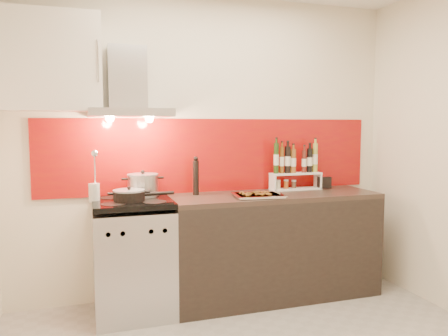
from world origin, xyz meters
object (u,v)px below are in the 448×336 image
object	(u,v)px
pepper_mill	(196,176)
stock_pot	(143,185)
saute_pan	(130,195)
counter	(274,245)
range_stove	(133,259)
baking_tray	(258,195)

from	to	relation	value
pepper_mill	stock_pot	bearing A→B (deg)	179.31
saute_pan	counter	bearing A→B (deg)	2.68
saute_pan	pepper_mill	size ratio (longest dim) A/B	1.44
counter	stock_pot	distance (m)	1.24
stock_pot	saute_pan	bearing A→B (deg)	-121.09
saute_pan	pepper_mill	xyz separation A→B (m)	(0.56, 0.20, 0.10)
range_stove	baking_tray	size ratio (longest dim) A/B	2.12
saute_pan	baking_tray	world-z (taller)	saute_pan
range_stove	stock_pot	world-z (taller)	stock_pot
baking_tray	range_stove	bearing A→B (deg)	173.59
range_stove	counter	distance (m)	1.20
baking_tray	pepper_mill	bearing A→B (deg)	150.47
counter	pepper_mill	bearing A→B (deg)	167.80
pepper_mill	baking_tray	bearing A→B (deg)	-29.53
range_stove	counter	bearing A→B (deg)	0.23
stock_pot	saute_pan	size ratio (longest dim) A/B	0.53
baking_tray	stock_pot	bearing A→B (deg)	163.61
baking_tray	counter	bearing A→B (deg)	30.65
stock_pot	baking_tray	distance (m)	0.94
range_stove	stock_pot	xyz separation A→B (m)	(0.10, 0.15, 0.56)
stock_pot	range_stove	bearing A→B (deg)	-124.21
range_stove	saute_pan	xyz separation A→B (m)	(-0.02, -0.05, 0.51)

